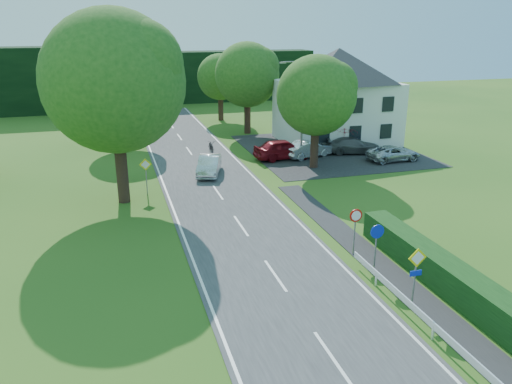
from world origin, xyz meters
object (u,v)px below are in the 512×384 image
object	(u,v)px
motorcycle	(211,146)
parked_car_silver_b	(393,153)
parked_car_grey	(353,145)
moving_car	(209,165)
parked_car_red	(283,149)
parasol	(344,140)
streetlight	(301,107)
parked_car_silver_a	(308,149)

from	to	relation	value
motorcycle	parked_car_silver_b	world-z (taller)	parked_car_silver_b
parked_car_grey	parked_car_silver_b	bearing A→B (deg)	-132.47
moving_car	parked_car_red	size ratio (longest dim) A/B	0.87
parasol	streetlight	bearing A→B (deg)	-159.20
parked_car_silver_b	motorcycle	bearing A→B (deg)	60.31
motorcycle	parasol	world-z (taller)	parasol
parked_car_grey	parked_car_red	bearing A→B (deg)	105.54
moving_car	parked_car_red	bearing A→B (deg)	39.68
parked_car_silver_a	parked_car_silver_b	distance (m)	6.95
moving_car	parked_car_silver_a	size ratio (longest dim) A/B	0.99
streetlight	parked_car_red	xyz separation A→B (m)	(-1.03, 1.10, -3.59)
moving_car	parked_car_red	world-z (taller)	parked_car_red
parked_car_red	parasol	size ratio (longest dim) A/B	2.05
moving_car	motorcycle	size ratio (longest dim) A/B	2.03
streetlight	parked_car_silver_a	world-z (taller)	streetlight
parked_car_red	parked_car_silver_a	bearing A→B (deg)	-98.22
parked_car_red	parked_car_silver_b	distance (m)	9.00
moving_car	parked_car_grey	bearing A→B (deg)	29.51
parked_car_silver_a	parasol	bearing A→B (deg)	-94.68
parked_car_red	parked_car_silver_a	distance (m)	2.18
motorcycle	parked_car_silver_a	xyz separation A→B (m)	(7.41, -4.02, 0.15)
moving_car	parked_car_red	xyz separation A→B (m)	(6.74, 2.74, 0.13)
parked_car_red	parked_car_silver_b	bearing A→B (deg)	-115.71
streetlight	parked_car_grey	size ratio (longest dim) A/B	1.71
moving_car	motorcycle	distance (m)	6.82
motorcycle	parked_car_silver_b	xyz separation A→B (m)	(13.68, -7.02, 0.06)
moving_car	parked_car_silver_b	distance (m)	15.18
moving_car	parked_car_grey	world-z (taller)	moving_car
parked_car_grey	motorcycle	bearing A→B (deg)	86.77
streetlight	parked_car_red	bearing A→B (deg)	132.99
streetlight	parasol	size ratio (longest dim) A/B	3.38
motorcycle	parked_car_red	xyz separation A→B (m)	(5.24, -3.91, 0.28)
parked_car_silver_b	parked_car_silver_a	bearing A→B (deg)	61.88
parked_car_red	parked_car_grey	bearing A→B (deg)	-95.08
moving_car	parked_car_silver_b	world-z (taller)	moving_car
motorcycle	parked_car_silver_a	distance (m)	8.43
parked_car_silver_a	parked_car_grey	xyz separation A→B (m)	(4.26, 0.15, -0.02)
parked_car_silver_b	parked_car_grey	bearing A→B (deg)	29.91
moving_car	parked_car_grey	size ratio (longest dim) A/B	0.91
parked_car_red	parasol	xyz separation A→B (m)	(5.91, 0.75, 0.24)
streetlight	parked_car_silver_b	bearing A→B (deg)	-15.10
parked_car_silver_b	parked_car_red	bearing A→B (deg)	67.29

